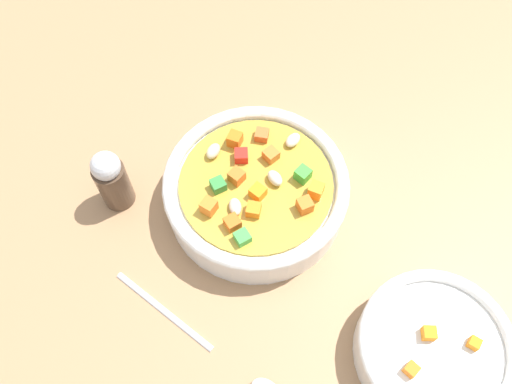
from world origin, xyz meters
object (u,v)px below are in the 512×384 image
at_px(spoon, 222,357).
at_px(pepper_shaker, 112,179).
at_px(side_bowl_small, 434,349).
at_px(soup_bowl_main, 256,190).

height_order(spoon, pepper_shaker, pepper_shaker).
bearing_deg(pepper_shaker, side_bowl_small, 53.99).
relative_size(side_bowl_small, pepper_shaker, 1.73).
height_order(spoon, side_bowl_small, side_bowl_small).
bearing_deg(side_bowl_small, soup_bowl_main, -142.78).
height_order(soup_bowl_main, pepper_shaker, pepper_shaker).
relative_size(soup_bowl_main, pepper_shaker, 2.33).
xyz_separation_m(side_bowl_small, pepper_shaker, (-0.21, -0.30, 0.02)).
bearing_deg(pepper_shaker, spoon, 26.56).
relative_size(spoon, side_bowl_small, 1.08).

